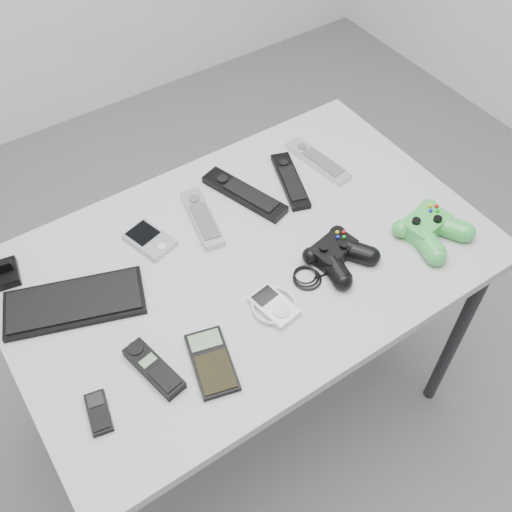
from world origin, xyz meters
TOP-DOWN VIEW (x-y plane):
  - floor at (0.00, 0.00)m, footprint 3.50×3.50m
  - desk at (-0.01, 0.08)m, footprint 1.08×0.69m
  - pda_keyboard at (-0.38, 0.17)m, footprint 0.31×0.21m
  - pda at (-0.17, 0.24)m, footprint 0.10×0.13m
  - remote_silver_a at (-0.03, 0.23)m, footprint 0.09×0.20m
  - remote_black_a at (0.09, 0.24)m, footprint 0.12×0.23m
  - remote_black_b at (0.21, 0.22)m, footprint 0.11×0.20m
  - remote_silver_b at (0.31, 0.24)m, footprint 0.07×0.20m
  - mobile_phone at (-0.44, -0.08)m, footprint 0.06×0.09m
  - cordless_handset at (-0.31, -0.06)m, footprint 0.07×0.15m
  - calculator at (-0.21, -0.11)m, footprint 0.11×0.16m
  - mp3_player at (-0.04, -0.07)m, footprint 0.11×0.12m
  - controller_black at (0.15, -0.04)m, footprint 0.26×0.19m
  - controller_green at (0.38, -0.10)m, footprint 0.17×0.18m

SIDE VIEW (x-z plane):
  - floor at x=0.00m, z-range 0.00..0.00m
  - desk at x=-0.01m, z-range 0.30..1.02m
  - mobile_phone at x=-0.44m, z-range 0.72..0.74m
  - calculator at x=-0.21m, z-range 0.72..0.74m
  - pda at x=-0.17m, z-range 0.72..0.74m
  - pda_keyboard at x=-0.38m, z-range 0.72..0.74m
  - mp3_player at x=-0.04m, z-range 0.72..0.74m
  - remote_black_b at x=0.21m, z-range 0.72..0.74m
  - remote_silver_b at x=0.31m, z-range 0.72..0.74m
  - remote_silver_a at x=-0.03m, z-range 0.72..0.74m
  - cordless_handset at x=-0.31m, z-range 0.72..0.74m
  - remote_black_a at x=0.09m, z-range 0.72..0.74m
  - controller_black at x=0.15m, z-range 0.72..0.77m
  - controller_green at x=0.38m, z-range 0.72..0.77m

